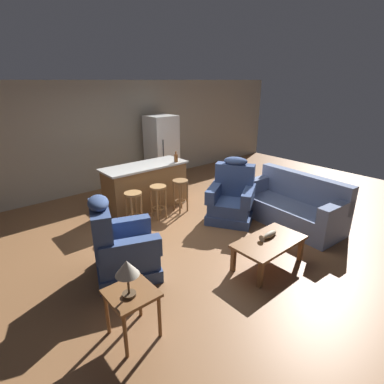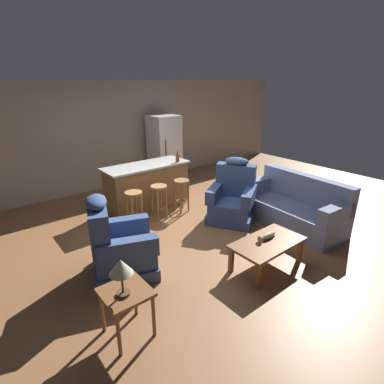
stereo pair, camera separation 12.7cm
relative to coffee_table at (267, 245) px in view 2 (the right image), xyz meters
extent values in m
plane|color=brown|center=(-0.18, 1.68, -0.36)|extent=(12.00, 12.00, 0.00)
cube|color=#A89E89|center=(-0.18, 4.80, 0.94)|extent=(12.00, 0.05, 2.60)
cube|color=brown|center=(0.00, 0.00, 0.04)|extent=(1.10, 0.60, 0.04)
cube|color=brown|center=(-0.49, -0.24, -0.17)|extent=(0.06, 0.06, 0.38)
cube|color=brown|center=(0.49, -0.24, -0.17)|extent=(0.06, 0.06, 0.38)
cube|color=brown|center=(-0.49, 0.24, -0.17)|extent=(0.06, 0.06, 0.38)
cube|color=brown|center=(0.49, 0.24, -0.17)|extent=(0.06, 0.06, 0.38)
cube|color=#4C3823|center=(0.09, 0.06, 0.06)|extent=(0.22, 0.07, 0.01)
ellipsoid|color=tan|center=(0.09, 0.06, 0.10)|extent=(0.28, 0.09, 0.09)
cone|color=tan|center=(-0.08, 0.06, 0.10)|extent=(0.06, 0.10, 0.10)
cube|color=#707FA3|center=(1.47, 0.56, -0.26)|extent=(0.97, 1.95, 0.20)
cube|color=#707FA3|center=(1.47, 0.56, -0.05)|extent=(0.97, 1.95, 0.22)
cube|color=#707FA3|center=(1.79, 0.54, 0.32)|extent=(0.33, 1.91, 0.52)
cube|color=#707FA3|center=(1.41, -0.28, 0.20)|extent=(0.85, 0.26, 0.28)
cube|color=#707FA3|center=(1.53, 1.41, 0.20)|extent=(0.85, 0.26, 0.28)
cube|color=#384C7A|center=(-1.66, 1.20, -0.27)|extent=(1.08, 1.08, 0.18)
cube|color=#384C7A|center=(-1.66, 1.20, -0.06)|extent=(1.01, 0.98, 0.24)
cube|color=#384C7A|center=(-1.94, 1.30, 0.38)|extent=(0.49, 0.79, 0.64)
ellipsoid|color=#384C7A|center=(-1.94, 1.30, 0.76)|extent=(0.41, 0.52, 0.16)
cube|color=#384C7A|center=(-1.53, 1.50, 0.19)|extent=(0.81, 0.44, 0.26)
cube|color=#384C7A|center=(-1.76, 0.88, 0.19)|extent=(0.81, 0.44, 0.26)
cube|color=#384C7A|center=(0.74, 1.43, -0.27)|extent=(1.16, 1.16, 0.18)
cube|color=#384C7A|center=(0.74, 1.43, -0.06)|extent=(1.08, 1.06, 0.24)
cube|color=#384C7A|center=(0.99, 1.59, 0.38)|extent=(0.60, 0.77, 0.64)
ellipsoid|color=#384C7A|center=(0.99, 1.59, 0.76)|extent=(0.47, 0.53, 0.16)
cube|color=#384C7A|center=(0.90, 1.14, 0.19)|extent=(0.77, 0.57, 0.26)
cube|color=#384C7A|center=(0.55, 1.70, 0.19)|extent=(0.77, 0.57, 0.26)
cube|color=brown|center=(-2.17, 0.14, 0.18)|extent=(0.48, 0.48, 0.04)
cylinder|color=brown|center=(-2.37, -0.06, -0.10)|extent=(0.04, 0.04, 0.52)
cylinder|color=brown|center=(-1.97, -0.06, -0.10)|extent=(0.04, 0.04, 0.52)
cylinder|color=brown|center=(-2.37, 0.34, -0.10)|extent=(0.04, 0.04, 0.52)
cylinder|color=brown|center=(-1.97, 0.34, -0.10)|extent=(0.04, 0.04, 0.52)
cylinder|color=#4C3823|center=(-2.21, 0.11, 0.21)|extent=(0.14, 0.14, 0.03)
cylinder|color=#4C3823|center=(-2.21, 0.11, 0.34)|extent=(0.02, 0.02, 0.22)
cone|color=#BCB29E|center=(-2.21, 0.11, 0.53)|extent=(0.24, 0.24, 0.16)
cube|color=olive|center=(-0.18, 3.03, 0.09)|extent=(1.71, 0.63, 0.91)
cube|color=silver|center=(-0.18, 3.03, 0.57)|extent=(1.80, 0.70, 0.04)
cylinder|color=#A87A47|center=(-0.85, 2.40, 0.30)|extent=(0.32, 0.32, 0.04)
torus|color=#A87A47|center=(-0.85, 2.40, -0.14)|extent=(0.23, 0.23, 0.02)
cylinder|color=#A87A47|center=(-0.95, 2.30, -0.04)|extent=(0.04, 0.04, 0.64)
cylinder|color=#A87A47|center=(-0.75, 2.30, -0.04)|extent=(0.04, 0.04, 0.64)
cylinder|color=#A87A47|center=(-0.95, 2.50, -0.04)|extent=(0.04, 0.04, 0.64)
cylinder|color=#A87A47|center=(-0.75, 2.50, -0.04)|extent=(0.04, 0.04, 0.64)
cylinder|color=#A87A47|center=(-0.29, 2.40, 0.30)|extent=(0.32, 0.32, 0.04)
torus|color=#A87A47|center=(-0.29, 2.40, -0.14)|extent=(0.23, 0.23, 0.02)
cylinder|color=#A87A47|center=(-0.39, 2.30, -0.04)|extent=(0.04, 0.04, 0.64)
cylinder|color=#A87A47|center=(-0.19, 2.30, -0.04)|extent=(0.04, 0.04, 0.64)
cylinder|color=#A87A47|center=(-0.39, 2.50, -0.04)|extent=(0.04, 0.04, 0.64)
cylinder|color=#A87A47|center=(-0.19, 2.50, -0.04)|extent=(0.04, 0.04, 0.64)
cylinder|color=olive|center=(0.26, 2.40, 0.30)|extent=(0.32, 0.32, 0.04)
torus|color=olive|center=(0.26, 2.40, -0.14)|extent=(0.23, 0.23, 0.02)
cylinder|color=olive|center=(0.16, 2.30, -0.04)|extent=(0.04, 0.04, 0.64)
cylinder|color=olive|center=(0.36, 2.30, -0.04)|extent=(0.04, 0.04, 0.64)
cylinder|color=olive|center=(0.16, 2.50, -0.04)|extent=(0.04, 0.04, 0.64)
cylinder|color=olive|center=(0.36, 2.50, -0.04)|extent=(0.04, 0.04, 0.64)
cube|color=white|center=(1.09, 4.23, 0.52)|extent=(0.70, 0.66, 1.76)
cylinder|color=#333338|center=(0.89, 3.88, 0.60)|extent=(0.02, 0.02, 0.50)
cylinder|color=brown|center=(0.46, 2.79, 0.67)|extent=(0.08, 0.08, 0.16)
cylinder|color=brown|center=(0.46, 2.79, 0.78)|extent=(0.03, 0.03, 0.07)
camera|label=1|loc=(-3.32, -2.17, 2.23)|focal=28.00mm
camera|label=2|loc=(-3.22, -2.25, 2.23)|focal=28.00mm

